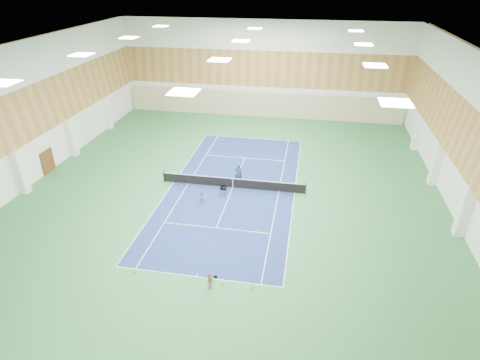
% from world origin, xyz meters
% --- Properties ---
extents(ground, '(40.00, 40.00, 0.00)m').
position_xyz_m(ground, '(0.00, 0.00, 0.00)').
color(ground, '#2F6E3C').
rests_on(ground, ground).
extents(room_shell, '(36.00, 40.00, 12.00)m').
position_xyz_m(room_shell, '(0.00, 0.00, 6.00)').
color(room_shell, white).
rests_on(room_shell, ground).
extents(wood_cladding, '(36.00, 40.00, 8.00)m').
position_xyz_m(wood_cladding, '(0.00, 0.00, 8.00)').
color(wood_cladding, '#B47E42').
rests_on(wood_cladding, room_shell).
extents(ceiling_light_grid, '(21.40, 25.40, 0.06)m').
position_xyz_m(ceiling_light_grid, '(0.00, 0.00, 11.92)').
color(ceiling_light_grid, white).
rests_on(ceiling_light_grid, room_shell).
extents(court_surface, '(10.97, 23.77, 0.01)m').
position_xyz_m(court_surface, '(0.00, 0.00, 0.01)').
color(court_surface, navy).
rests_on(court_surface, ground).
extents(tennis_balls_scatter, '(10.57, 22.77, 0.07)m').
position_xyz_m(tennis_balls_scatter, '(0.00, 0.00, 0.05)').
color(tennis_balls_scatter, yellow).
rests_on(tennis_balls_scatter, ground).
extents(tennis_net, '(12.80, 0.10, 1.10)m').
position_xyz_m(tennis_net, '(0.00, 0.00, 0.55)').
color(tennis_net, black).
rests_on(tennis_net, ground).
extents(back_curtain, '(35.40, 0.16, 3.20)m').
position_xyz_m(back_curtain, '(0.00, 19.75, 1.60)').
color(back_curtain, '#C6B793').
rests_on(back_curtain, ground).
extents(door_left_b, '(0.08, 1.80, 2.20)m').
position_xyz_m(door_left_b, '(-17.92, 0.00, 1.10)').
color(door_left_b, '#593319').
rests_on(door_left_b, ground).
extents(coach, '(0.80, 0.65, 1.92)m').
position_xyz_m(coach, '(0.32, 1.03, 0.96)').
color(coach, navy).
rests_on(coach, ground).
extents(child_court, '(0.74, 0.67, 1.23)m').
position_xyz_m(child_court, '(-1.95, -3.09, 0.61)').
color(child_court, gray).
rests_on(child_court, ground).
extents(child_apron, '(0.71, 0.52, 1.12)m').
position_xyz_m(child_apron, '(1.07, -12.67, 0.56)').
color(child_apron, tan).
rests_on(child_apron, ground).
extents(ball_cart, '(0.57, 0.57, 0.89)m').
position_xyz_m(ball_cart, '(-0.51, -1.47, 0.44)').
color(ball_cart, black).
rests_on(ball_cart, ground).
extents(cone_svc_a, '(0.20, 0.20, 0.22)m').
position_xyz_m(cone_svc_a, '(-3.20, -6.38, 0.11)').
color(cone_svc_a, '#E0510B').
rests_on(cone_svc_a, ground).
extents(cone_svc_b, '(0.20, 0.20, 0.22)m').
position_xyz_m(cone_svc_b, '(-1.01, -6.78, 0.11)').
color(cone_svc_b, '#DB4A0B').
rests_on(cone_svc_b, ground).
extents(cone_svc_c, '(0.18, 0.18, 0.20)m').
position_xyz_m(cone_svc_c, '(1.04, -6.96, 0.10)').
color(cone_svc_c, '#F3410C').
rests_on(cone_svc_c, ground).
extents(cone_svc_d, '(0.18, 0.18, 0.20)m').
position_xyz_m(cone_svc_d, '(2.98, -6.21, 0.10)').
color(cone_svc_d, '#FF470D').
rests_on(cone_svc_d, ground).
extents(cone_base_a, '(0.17, 0.17, 0.19)m').
position_xyz_m(cone_base_a, '(-4.02, -12.23, 0.09)').
color(cone_base_a, '#ED490C').
rests_on(cone_base_a, ground).
extents(cone_base_b, '(0.17, 0.17, 0.19)m').
position_xyz_m(cone_base_b, '(-1.36, -11.50, 0.09)').
color(cone_base_b, '#F75E0D').
rests_on(cone_base_b, ground).
extents(cone_base_c, '(0.17, 0.17, 0.19)m').
position_xyz_m(cone_base_c, '(1.76, -12.33, 0.10)').
color(cone_base_c, '#F8560D').
rests_on(cone_base_c, ground).
extents(cone_base_d, '(0.19, 0.19, 0.21)m').
position_xyz_m(cone_base_d, '(3.60, -12.29, 0.10)').
color(cone_base_d, orange).
rests_on(cone_base_d, ground).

